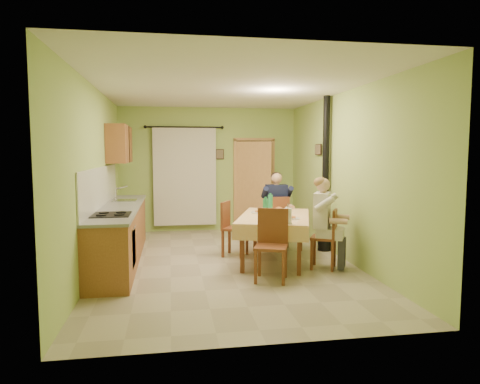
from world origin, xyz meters
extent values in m
cube|color=tan|center=(0.00, 0.00, 0.00)|extent=(4.00, 6.00, 0.01)
cube|color=#A7C565|center=(0.00, 3.00, 1.40)|extent=(4.00, 0.04, 2.80)
cube|color=#A7C565|center=(0.00, -3.00, 1.40)|extent=(4.00, 0.04, 2.80)
cube|color=#A7C565|center=(-2.00, 0.00, 1.40)|extent=(0.04, 6.00, 2.80)
cube|color=#A7C565|center=(2.00, 0.00, 1.40)|extent=(0.04, 6.00, 2.80)
cube|color=white|center=(0.00, 0.00, 2.80)|extent=(4.00, 6.00, 0.04)
cube|color=brown|center=(-1.70, 0.40, 0.44)|extent=(0.60, 3.60, 0.88)
cube|color=gray|center=(-1.70, 0.40, 0.90)|extent=(0.64, 3.64, 0.04)
cube|color=white|center=(-1.99, 0.40, 1.23)|extent=(0.02, 3.60, 0.66)
cube|color=silver|center=(-1.70, 1.20, 0.92)|extent=(0.42, 0.42, 0.03)
cube|color=black|center=(-1.70, -0.60, 0.93)|extent=(0.52, 0.56, 0.02)
cube|color=black|center=(-1.40, -0.60, 0.45)|extent=(0.01, 0.55, 0.55)
cube|color=brown|center=(-1.82, 1.70, 1.95)|extent=(0.35, 1.40, 0.70)
cylinder|color=black|center=(-0.55, 2.88, 2.35)|extent=(1.70, 0.04, 0.04)
cube|color=silver|center=(-0.55, 2.90, 1.25)|extent=(1.40, 0.06, 2.20)
cube|color=black|center=(1.05, 2.98, 1.03)|extent=(0.84, 0.03, 2.06)
cube|color=tan|center=(0.60, 2.97, 1.03)|extent=(0.06, 0.06, 2.12)
cube|color=tan|center=(1.50, 2.97, 1.03)|extent=(0.06, 0.06, 2.12)
cube|color=tan|center=(1.05, 2.97, 2.09)|extent=(0.96, 0.06, 0.06)
cube|color=tan|center=(1.01, 2.79, 1.02)|extent=(0.76, 0.39, 2.04)
cube|color=#EAB87A|center=(0.82, 0.02, 0.74)|extent=(1.62, 2.10, 0.04)
cube|color=#EAB87A|center=(0.53, -0.85, 0.63)|extent=(1.05, 0.36, 0.22)
cube|color=#EAB87A|center=(1.11, 0.90, 0.63)|extent=(1.05, 0.36, 0.22)
cube|color=#EAB87A|center=(0.30, 0.19, 0.63)|extent=(0.59, 1.76, 0.22)
cube|color=#EAB87A|center=(1.34, -0.15, 0.63)|extent=(0.59, 1.76, 0.22)
cylinder|color=white|center=(1.06, 0.67, 0.77)|extent=(0.25, 0.25, 0.02)
ellipsoid|color=#CC7233|center=(1.06, 0.67, 0.79)|extent=(0.12, 0.12, 0.05)
cylinder|color=white|center=(0.66, -0.59, 0.77)|extent=(0.25, 0.25, 0.02)
ellipsoid|color=#CC7233|center=(0.66, -0.59, 0.79)|extent=(0.12, 0.12, 0.05)
cylinder|color=white|center=(0.99, -0.39, 0.77)|extent=(0.25, 0.25, 0.02)
ellipsoid|color=#CC7233|center=(0.99, -0.39, 0.79)|extent=(0.12, 0.12, 0.05)
cylinder|color=white|center=(0.61, 0.34, 0.77)|extent=(0.25, 0.25, 0.02)
ellipsoid|color=#CC7233|center=(0.61, 0.34, 0.79)|extent=(0.12, 0.12, 0.05)
cylinder|color=#F58A42|center=(0.83, 0.07, 0.80)|extent=(0.26, 0.26, 0.08)
cylinder|color=white|center=(0.65, -0.50, 0.77)|extent=(0.28, 0.28, 0.02)
cube|color=tan|center=(0.64, -0.46, 0.79)|extent=(0.05, 0.07, 0.03)
cube|color=tan|center=(0.65, -0.50, 0.79)|extent=(0.07, 0.06, 0.03)
cube|color=tan|center=(0.65, -0.50, 0.79)|extent=(0.07, 0.07, 0.03)
cube|color=tan|center=(0.64, -0.50, 0.79)|extent=(0.06, 0.07, 0.03)
cylinder|color=silver|center=(0.92, -0.16, 0.81)|extent=(0.07, 0.07, 0.10)
cylinder|color=silver|center=(1.11, 0.31, 0.81)|extent=(0.07, 0.07, 0.10)
cylinder|color=white|center=(0.81, -0.82, 0.88)|extent=(0.11, 0.11, 0.22)
cylinder|color=silver|center=(0.81, -0.82, 0.91)|extent=(0.02, 0.02, 0.30)
cube|color=brown|center=(1.13, 1.12, 0.48)|extent=(0.42, 0.42, 0.04)
cube|color=brown|center=(1.12, 0.94, 0.73)|extent=(0.41, 0.05, 0.47)
cube|color=brown|center=(0.50, -1.05, 0.48)|extent=(0.56, 0.56, 0.04)
cube|color=brown|center=(0.57, -0.86, 0.75)|extent=(0.43, 0.19, 0.50)
cube|color=brown|center=(1.45, -0.55, 0.48)|extent=(0.50, 0.50, 0.04)
cube|color=brown|center=(1.60, -0.63, 0.71)|extent=(0.21, 0.35, 0.43)
cube|color=brown|center=(0.22, 0.46, 0.48)|extent=(0.53, 0.53, 0.04)
cube|color=brown|center=(0.07, 0.54, 0.72)|extent=(0.22, 0.36, 0.45)
cube|color=#141938|center=(1.13, 1.02, 0.56)|extent=(0.37, 0.41, 0.16)
cube|color=#141938|center=(1.13, 1.15, 0.91)|extent=(0.41, 0.23, 0.54)
sphere|color=tan|center=(1.13, 1.14, 1.30)|extent=(0.21, 0.21, 0.21)
ellipsoid|color=black|center=(1.13, 1.18, 1.34)|extent=(0.21, 0.21, 0.16)
cube|color=silver|center=(1.54, -0.60, 0.56)|extent=(0.52, 0.50, 0.16)
cube|color=silver|center=(1.43, -0.54, 0.91)|extent=(0.38, 0.46, 0.54)
sphere|color=tan|center=(1.44, -0.54, 1.30)|extent=(0.21, 0.21, 0.21)
ellipsoid|color=olive|center=(1.40, -0.52, 1.34)|extent=(0.21, 0.21, 0.16)
cylinder|color=black|center=(1.90, 0.60, 1.40)|extent=(0.12, 0.12, 2.80)
cylinder|color=black|center=(1.90, 0.60, 0.15)|extent=(0.24, 0.24, 0.30)
cube|color=black|center=(0.25, 2.97, 1.75)|extent=(0.19, 0.03, 0.23)
cube|color=brown|center=(1.97, 1.20, 1.85)|extent=(0.03, 0.31, 0.21)
camera|label=1|loc=(-0.87, -6.77, 1.81)|focal=32.00mm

